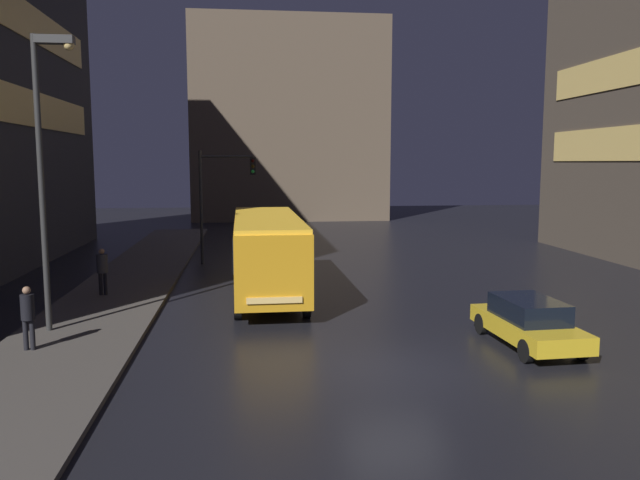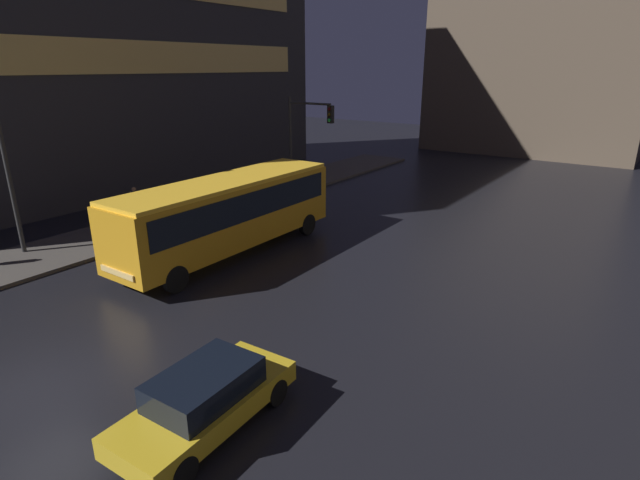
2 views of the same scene
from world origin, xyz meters
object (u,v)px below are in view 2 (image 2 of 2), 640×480
car_taxi (206,398)px  pedestrian_near (135,201)px  traffic_light_main (305,134)px  bus_near (228,209)px

car_taxi → pedestrian_near: size_ratio=2.37×
car_taxi → traffic_light_main: bearing=-62.4°
car_taxi → pedestrian_near: pedestrian_near is taller
pedestrian_near → traffic_light_main: 9.58m
car_taxi → pedestrian_near: 16.01m
bus_near → pedestrian_near: bearing=-0.9°
bus_near → pedestrian_near: 6.52m
car_taxi → traffic_light_main: traffic_light_main is taller
car_taxi → pedestrian_near: (-13.84, 8.03, 0.55)m
bus_near → car_taxi: bus_near is taller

